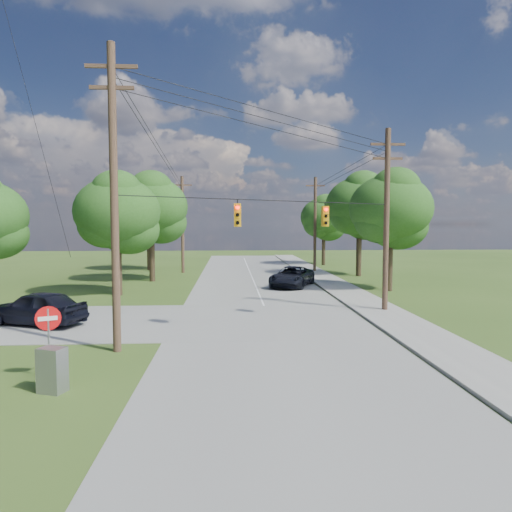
{
  "coord_description": "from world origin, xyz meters",
  "views": [
    {
      "loc": [
        -0.09,
        -17.78,
        5.07
      ],
      "look_at": [
        1.22,
        5.0,
        3.47
      ],
      "focal_mm": 32.0,
      "sensor_mm": 36.0,
      "label": 1
    }
  ],
  "objects": [
    {
      "name": "main_road",
      "position": [
        2.0,
        5.0,
        0.01
      ],
      "size": [
        10.0,
        100.0,
        0.03
      ],
      "primitive_type": "cube",
      "color": "gray",
      "rests_on": "ground"
    },
    {
      "name": "car_main_north",
      "position": [
        4.92,
        18.63,
        0.83
      ],
      "size": [
        4.69,
        6.35,
        1.6
      ],
      "primitive_type": "imported",
      "rotation": [
        0.0,
        0.0,
        -0.4
      ],
      "color": "black",
      "rests_on": "main_road"
    },
    {
      "name": "tree_e_near",
      "position": [
        12.0,
        16.0,
        6.25
      ],
      "size": [
        6.2,
        6.2,
        8.81
      ],
      "color": "#3C2E1E",
      "rests_on": "ground"
    },
    {
      "name": "power_lines",
      "position": [
        1.5,
        11.54,
        9.15
      ],
      "size": [
        13.93,
        29.62,
        4.93
      ],
      "color": "black",
      "rests_on": "ground"
    },
    {
      "name": "pole_ne",
      "position": [
        8.9,
        8.0,
        5.47
      ],
      "size": [
        2.0,
        0.32,
        10.5
      ],
      "color": "brown",
      "rests_on": "ground"
    },
    {
      "name": "tree_e_far",
      "position": [
        11.5,
        38.0,
        5.92
      ],
      "size": [
        5.8,
        5.8,
        8.32
      ],
      "color": "#3C2E1E",
      "rests_on": "ground"
    },
    {
      "name": "pole_sw",
      "position": [
        -4.6,
        0.4,
        6.23
      ],
      "size": [
        2.0,
        0.32,
        12.0
      ],
      "color": "brown",
      "rests_on": "ground"
    },
    {
      "name": "control_cabinet",
      "position": [
        -5.46,
        -4.0,
        0.68
      ],
      "size": [
        0.89,
        0.76,
        1.36
      ],
      "primitive_type": "cube",
      "rotation": [
        0.0,
        0.0,
        -0.33
      ],
      "color": "gray",
      "rests_on": "ground"
    },
    {
      "name": "do_not_enter_sign",
      "position": [
        -6.0,
        -2.81,
        1.76
      ],
      "size": [
        0.76,
        0.33,
        2.42
      ],
      "rotation": [
        0.0,
        0.0,
        0.38
      ],
      "color": "gray",
      "rests_on": "ground"
    },
    {
      "name": "tree_w_far",
      "position": [
        -9.0,
        33.0,
        6.25
      ],
      "size": [
        6.0,
        6.0,
        8.73
      ],
      "color": "#3C2E1E",
      "rests_on": "ground"
    },
    {
      "name": "car_cross_dark",
      "position": [
        -9.76,
        5.38,
        0.89
      ],
      "size": [
        5.45,
        3.69,
        1.72
      ],
      "primitive_type": "imported",
      "rotation": [
        0.0,
        0.0,
        -1.93
      ],
      "color": "black",
      "rests_on": "cross_road"
    },
    {
      "name": "pole_north_w",
      "position": [
        -5.0,
        30.0,
        5.13
      ],
      "size": [
        2.0,
        0.32,
        10.0
      ],
      "color": "brown",
      "rests_on": "ground"
    },
    {
      "name": "sidewalk_east",
      "position": [
        8.7,
        5.0,
        0.06
      ],
      "size": [
        2.6,
        100.0,
        0.12
      ],
      "primitive_type": "cube",
      "color": "#9D9B93",
      "rests_on": "ground"
    },
    {
      "name": "traffic_signals",
      "position": [
        2.55,
        4.43,
        5.5
      ],
      "size": [
        4.91,
        3.27,
        1.05
      ],
      "color": "#ECA30D",
      "rests_on": "ground"
    },
    {
      "name": "pole_north_e",
      "position": [
        8.9,
        30.0,
        5.13
      ],
      "size": [
        2.0,
        0.32,
        10.0
      ],
      "color": "brown",
      "rests_on": "ground"
    },
    {
      "name": "ground",
      "position": [
        0.0,
        0.0,
        0.0
      ],
      "size": [
        140.0,
        140.0,
        0.0
      ],
      "primitive_type": "plane",
      "color": "#344F1A",
      "rests_on": "ground"
    },
    {
      "name": "tree_w_mid",
      "position": [
        -7.0,
        23.0,
        6.58
      ],
      "size": [
        6.4,
        6.4,
        9.22
      ],
      "color": "#3C2E1E",
      "rests_on": "ground"
    },
    {
      "name": "tree_w_near",
      "position": [
        -8.0,
        15.0,
        5.92
      ],
      "size": [
        6.0,
        6.0,
        8.4
      ],
      "color": "#3C2E1E",
      "rests_on": "ground"
    },
    {
      "name": "tree_e_mid",
      "position": [
        12.5,
        26.0,
        6.91
      ],
      "size": [
        6.6,
        6.6,
        9.64
      ],
      "color": "#3C2E1E",
      "rests_on": "ground"
    }
  ]
}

